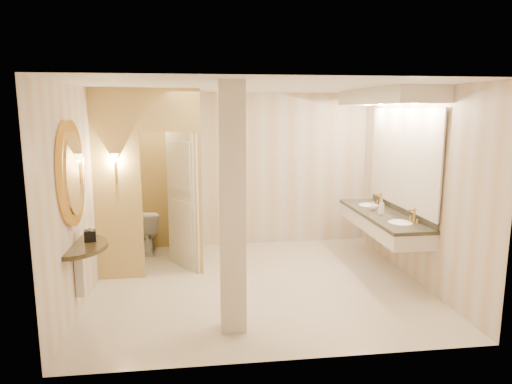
# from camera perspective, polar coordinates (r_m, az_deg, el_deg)

# --- Properties ---
(floor) EXTENTS (4.50, 4.50, 0.00)m
(floor) POSITION_cam_1_polar(r_m,az_deg,el_deg) (6.52, 0.25, -11.40)
(floor) COLOR beige
(floor) RESTS_ON ground
(ceiling) EXTENTS (4.50, 4.50, 0.00)m
(ceiling) POSITION_cam_1_polar(r_m,az_deg,el_deg) (6.06, 0.27, 13.05)
(ceiling) COLOR silver
(ceiling) RESTS_ON wall_back
(wall_back) EXTENTS (4.50, 0.02, 2.70)m
(wall_back) POSITION_cam_1_polar(r_m,az_deg,el_deg) (8.11, -1.63, 2.78)
(wall_back) COLOR beige
(wall_back) RESTS_ON floor
(wall_front) EXTENTS (4.50, 0.02, 2.70)m
(wall_front) POSITION_cam_1_polar(r_m,az_deg,el_deg) (4.22, 3.90, -4.23)
(wall_front) COLOR beige
(wall_front) RESTS_ON floor
(wall_left) EXTENTS (0.02, 4.00, 2.70)m
(wall_left) POSITION_cam_1_polar(r_m,az_deg,el_deg) (6.26, -20.60, -0.10)
(wall_left) COLOR beige
(wall_left) RESTS_ON floor
(wall_right) EXTENTS (0.02, 4.00, 2.70)m
(wall_right) POSITION_cam_1_polar(r_m,az_deg,el_deg) (6.82, 19.35, 0.78)
(wall_right) COLOR beige
(wall_right) RESTS_ON floor
(toilet_closet) EXTENTS (1.50, 1.55, 2.70)m
(toilet_closet) POSITION_cam_1_polar(r_m,az_deg,el_deg) (7.05, -9.96, 1.79)
(toilet_closet) COLOR tan
(toilet_closet) RESTS_ON floor
(wall_sconce) EXTENTS (0.14, 0.14, 0.42)m
(wall_sconce) POSITION_cam_1_polar(r_m,az_deg,el_deg) (6.56, -17.20, 3.92)
(wall_sconce) COLOR #BC893C
(wall_sconce) RESTS_ON toilet_closet
(vanity) EXTENTS (0.75, 2.38, 2.09)m
(vanity) POSITION_cam_1_polar(r_m,az_deg,el_deg) (7.01, 16.10, 3.49)
(vanity) COLOR beige
(vanity) RESTS_ON floor
(console_shelf) EXTENTS (0.92, 0.92, 1.91)m
(console_shelf) POSITION_cam_1_polar(r_m,az_deg,el_deg) (5.56, -21.88, -1.55)
(console_shelf) COLOR black
(console_shelf) RESTS_ON floor
(pillar) EXTENTS (0.27, 0.27, 2.70)m
(pillar) POSITION_cam_1_polar(r_m,az_deg,el_deg) (4.86, -2.99, -2.29)
(pillar) COLOR beige
(pillar) RESTS_ON floor
(tissue_box) EXTENTS (0.15, 0.15, 0.13)m
(tissue_box) POSITION_cam_1_polar(r_m,az_deg,el_deg) (5.74, -20.02, -5.16)
(tissue_box) COLOR black
(tissue_box) RESTS_ON console_shelf
(toilet) EXTENTS (0.47, 0.76, 0.74)m
(toilet) POSITION_cam_1_polar(r_m,az_deg,el_deg) (8.02, -13.47, -4.75)
(toilet) COLOR white
(toilet) RESTS_ON floor
(soap_bottle_a) EXTENTS (0.06, 0.06, 0.13)m
(soap_bottle_a) POSITION_cam_1_polar(r_m,az_deg,el_deg) (6.97, 15.26, -2.26)
(soap_bottle_a) COLOR beige
(soap_bottle_a) RESTS_ON vanity
(soap_bottle_b) EXTENTS (0.11, 0.11, 0.13)m
(soap_bottle_b) POSITION_cam_1_polar(r_m,az_deg,el_deg) (7.29, 14.48, -1.67)
(soap_bottle_b) COLOR silver
(soap_bottle_b) RESTS_ON vanity
(soap_bottle_c) EXTENTS (0.12, 0.12, 0.23)m
(soap_bottle_c) POSITION_cam_1_polar(r_m,az_deg,el_deg) (6.96, 15.42, -1.84)
(soap_bottle_c) COLOR #C6B28C
(soap_bottle_c) RESTS_ON vanity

